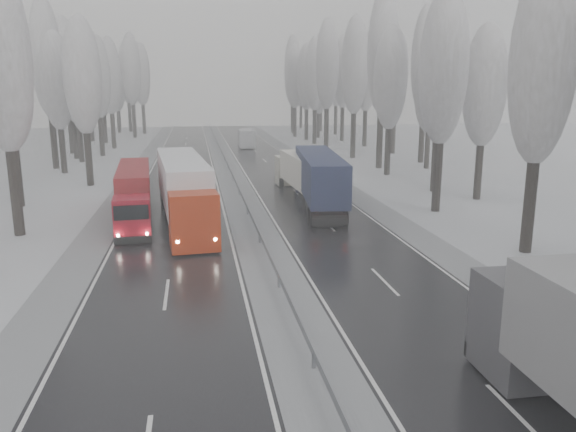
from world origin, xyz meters
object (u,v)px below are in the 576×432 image
object	(u,v)px
truck_blue_box	(318,176)
truck_cream_box	(304,173)
truck_red_white	(184,187)
box_truck_distant	(246,138)
truck_red_red	(134,189)

from	to	relation	value
truck_blue_box	truck_cream_box	world-z (taller)	truck_blue_box
truck_cream_box	truck_red_white	distance (m)	12.72
box_truck_distant	truck_red_red	distance (m)	50.31
box_truck_distant	truck_red_red	size ratio (longest dim) A/B	0.55
box_truck_distant	truck_blue_box	bearing A→B (deg)	-87.09
truck_cream_box	truck_red_red	distance (m)	14.59
truck_red_red	truck_blue_box	bearing A→B (deg)	1.60
truck_blue_box	box_truck_distant	size ratio (longest dim) A/B	2.20
box_truck_distant	truck_red_red	xyz separation A→B (m)	(-12.65, -48.68, 0.64)
box_truck_distant	truck_red_white	xyz separation A→B (m)	(-9.02, -51.33, 1.18)
truck_cream_box	truck_blue_box	bearing A→B (deg)	-86.27
truck_blue_box	box_truck_distant	xyz separation A→B (m)	(-1.38, 47.21, -1.07)
box_truck_distant	truck_red_white	distance (m)	52.13
truck_red_white	truck_blue_box	bearing A→B (deg)	16.13
truck_cream_box	truck_red_red	bearing A→B (deg)	-161.47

